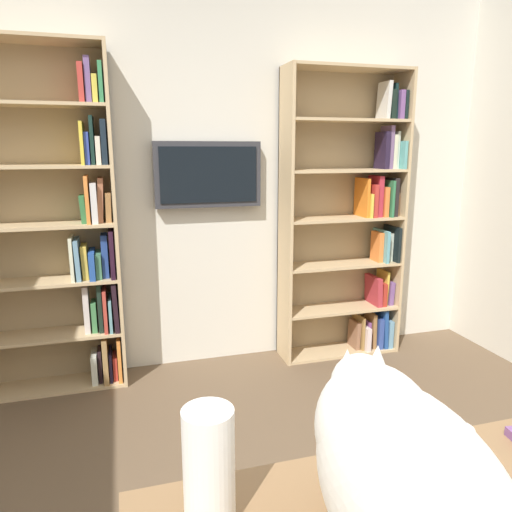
{
  "coord_description": "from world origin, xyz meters",
  "views": [
    {
      "loc": [
        0.55,
        1.14,
        1.56
      ],
      "look_at": [
        -0.08,
        -1.04,
        1.05
      ],
      "focal_mm": 33.37,
      "sensor_mm": 36.0,
      "label": 1
    }
  ],
  "objects_px": {
    "wall_mounted_tv": "(208,175)",
    "cat": "(397,473)",
    "bookshelf_left": "(354,223)",
    "paper_towel_roll": "(209,467)",
    "coffee_mug": "(456,445)",
    "bookshelf_right": "(61,232)"
  },
  "relations": [
    {
      "from": "bookshelf_left",
      "to": "wall_mounted_tv",
      "type": "height_order",
      "value": "bookshelf_left"
    },
    {
      "from": "bookshelf_left",
      "to": "paper_towel_roll",
      "type": "relative_size",
      "value": 8.1
    },
    {
      "from": "cat",
      "to": "paper_towel_roll",
      "type": "relative_size",
      "value": 2.55
    },
    {
      "from": "paper_towel_roll",
      "to": "coffee_mug",
      "type": "relative_size",
      "value": 2.73
    },
    {
      "from": "bookshelf_left",
      "to": "bookshelf_right",
      "type": "height_order",
      "value": "bookshelf_right"
    },
    {
      "from": "wall_mounted_tv",
      "to": "coffee_mug",
      "type": "xyz_separation_m",
      "value": [
        -0.18,
        2.4,
        -0.56
      ]
    },
    {
      "from": "paper_towel_roll",
      "to": "coffee_mug",
      "type": "distance_m",
      "value": 0.64
    },
    {
      "from": "bookshelf_left",
      "to": "paper_towel_roll",
      "type": "distance_m",
      "value": 2.81
    },
    {
      "from": "wall_mounted_tv",
      "to": "coffee_mug",
      "type": "distance_m",
      "value": 2.47
    },
    {
      "from": "bookshelf_right",
      "to": "paper_towel_roll",
      "type": "xyz_separation_m",
      "value": [
        -0.51,
        2.34,
        -0.14
      ]
    },
    {
      "from": "cat",
      "to": "paper_towel_roll",
      "type": "height_order",
      "value": "cat"
    },
    {
      "from": "bookshelf_left",
      "to": "coffee_mug",
      "type": "height_order",
      "value": "bookshelf_left"
    },
    {
      "from": "bookshelf_left",
      "to": "bookshelf_right",
      "type": "distance_m",
      "value": 2.07
    },
    {
      "from": "wall_mounted_tv",
      "to": "cat",
      "type": "relative_size",
      "value": 1.11
    },
    {
      "from": "bookshelf_left",
      "to": "coffee_mug",
      "type": "bearing_deg",
      "value": 68.49
    },
    {
      "from": "wall_mounted_tv",
      "to": "cat",
      "type": "height_order",
      "value": "wall_mounted_tv"
    },
    {
      "from": "paper_towel_roll",
      "to": "coffee_mug",
      "type": "height_order",
      "value": "paper_towel_roll"
    },
    {
      "from": "bookshelf_right",
      "to": "cat",
      "type": "bearing_deg",
      "value": 108.07
    },
    {
      "from": "wall_mounted_tv",
      "to": "paper_towel_roll",
      "type": "xyz_separation_m",
      "value": [
        0.46,
        2.42,
        -0.48
      ]
    },
    {
      "from": "bookshelf_right",
      "to": "paper_towel_roll",
      "type": "height_order",
      "value": "bookshelf_right"
    },
    {
      "from": "cat",
      "to": "paper_towel_roll",
      "type": "bearing_deg",
      "value": -32.85
    },
    {
      "from": "wall_mounted_tv",
      "to": "bookshelf_left",
      "type": "bearing_deg",
      "value": 175.63
    }
  ]
}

